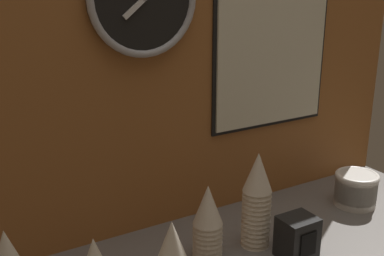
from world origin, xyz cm
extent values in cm
cube|color=#A3602D|center=(0.00, 26.50, 52.50)|extent=(160.00, 3.00, 105.00)
cone|color=beige|center=(-25.66, -8.70, 12.51)|extent=(8.19, 8.19, 11.17)
cone|color=beige|center=(-25.66, -8.70, 13.89)|extent=(8.19, 8.19, 11.17)
cone|color=beige|center=(-25.66, -8.70, 15.28)|extent=(8.19, 8.19, 11.17)
cone|color=beige|center=(6.07, 1.07, 5.58)|extent=(8.19, 8.19, 11.17)
cone|color=beige|center=(6.07, 1.07, 6.97)|extent=(8.19, 8.19, 11.17)
cone|color=beige|center=(6.07, 1.07, 8.35)|extent=(8.19, 8.19, 11.17)
cone|color=beige|center=(6.07, 1.07, 9.74)|extent=(8.19, 8.19, 11.17)
cone|color=beige|center=(6.07, 1.07, 11.12)|extent=(8.19, 8.19, 11.17)
cone|color=beige|center=(6.07, 1.07, 12.51)|extent=(8.19, 8.19, 11.17)
cone|color=beige|center=(6.07, 1.07, 13.89)|extent=(8.19, 8.19, 11.17)
cone|color=beige|center=(6.07, 1.07, 15.28)|extent=(8.19, 8.19, 11.17)
cone|color=beige|center=(6.07, 1.07, 16.66)|extent=(8.19, 8.19, 11.17)
cone|color=beige|center=(6.07, 1.07, 18.05)|extent=(8.19, 8.19, 11.17)
cone|color=beige|center=(6.07, 1.07, 19.43)|extent=(8.19, 8.19, 11.17)
cone|color=beige|center=(6.07, 1.07, 20.81)|extent=(8.19, 8.19, 11.17)
cone|color=beige|center=(6.07, 1.07, 22.20)|extent=(8.19, 8.19, 11.17)
cone|color=beige|center=(-59.93, -4.27, 20.81)|extent=(8.19, 8.19, 11.17)
cone|color=beige|center=(-8.59, 3.12, 5.58)|extent=(8.19, 8.19, 11.17)
cone|color=beige|center=(-8.59, 3.12, 6.97)|extent=(8.19, 8.19, 11.17)
cone|color=beige|center=(-8.59, 3.12, 8.35)|extent=(8.19, 8.19, 11.17)
cone|color=beige|center=(-8.59, 3.12, 9.74)|extent=(8.19, 8.19, 11.17)
cone|color=beige|center=(-8.59, 3.12, 11.12)|extent=(8.19, 8.19, 11.17)
cone|color=beige|center=(-8.59, 3.12, 12.51)|extent=(8.19, 8.19, 11.17)
cone|color=beige|center=(-8.59, 3.12, 13.89)|extent=(8.19, 8.19, 11.17)
cone|color=beige|center=(-8.59, 3.12, 15.28)|extent=(8.19, 8.19, 11.17)
cylinder|color=beige|center=(49.76, 3.90, 2.41)|extent=(13.50, 13.50, 4.83)
cylinder|color=beige|center=(49.76, 3.90, 4.48)|extent=(13.50, 13.50, 4.83)
cylinder|color=beige|center=(49.76, 3.90, 6.54)|extent=(13.50, 13.50, 4.83)
cylinder|color=beige|center=(49.76, 3.90, 8.61)|extent=(13.50, 13.50, 4.83)
torus|color=white|center=(49.76, 3.90, 10.29)|extent=(14.16, 14.16, 1.74)
cube|color=white|center=(-18.93, 22.60, 65.02)|extent=(6.72, 0.60, 5.77)
cube|color=black|center=(28.44, 24.62, 54.22)|extent=(44.33, 0.60, 57.63)
cube|color=#EFEACC|center=(28.44, 24.20, 54.22)|extent=(41.93, 1.20, 55.23)
cube|color=black|center=(11.88, -9.50, 5.88)|extent=(9.71, 8.21, 11.76)
cube|color=black|center=(11.88, -13.81, 5.88)|extent=(5.34, 0.40, 6.59)
camera|label=1|loc=(-70.16, -93.13, 73.56)|focal=45.00mm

